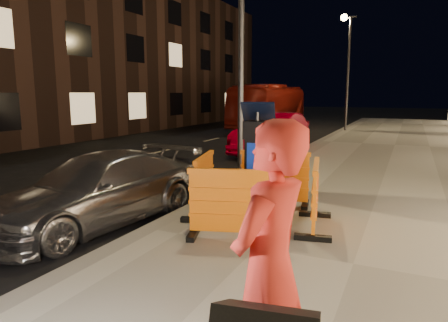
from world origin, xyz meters
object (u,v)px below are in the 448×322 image
at_px(barrier_bldgside, 315,196).
at_px(car_silver, 100,223).
at_px(barrier_front, 233,204).
at_px(barrier_back, 275,178).
at_px(bus_doubledecker, 270,128).
at_px(car_red, 272,154).
at_px(parking_kiosk, 257,165).
at_px(man, 269,270).
at_px(barrier_kerbside, 204,184).

distance_m(barrier_bldgside, car_silver, 3.62).
xyz_separation_m(barrier_bldgside, car_silver, (-3.45, -0.88, -0.65)).
bearing_deg(car_silver, barrier_front, 6.68).
relative_size(barrier_back, bus_doubledecker, 0.13).
relative_size(barrier_bldgside, car_silver, 0.32).
bearing_deg(barrier_bldgside, barrier_front, 123.95).
bearing_deg(barrier_bldgside, car_red, 11.63).
bearing_deg(barrier_front, bus_doubledecker, 89.02).
relative_size(parking_kiosk, car_red, 0.40).
relative_size(parking_kiosk, man, 0.95).
bearing_deg(car_red, man, -70.59).
bearing_deg(barrier_front, car_silver, 160.30).
xyz_separation_m(barrier_back, barrier_kerbside, (-0.95, -0.95, 0.00)).
xyz_separation_m(barrier_front, barrier_bldgside, (0.95, 0.95, 0.00)).
height_order(barrier_front, barrier_back, same).
bearing_deg(barrier_kerbside, barrier_bldgside, -105.05).
bearing_deg(barrier_kerbside, car_silver, 104.41).
xyz_separation_m(parking_kiosk, man, (1.45, -3.66, 0.05)).
xyz_separation_m(car_red, bus_doubledecker, (-3.55, 10.35, 0.00)).
xyz_separation_m(car_silver, man, (3.95, -2.78, 1.10)).
distance_m(barrier_bldgside, car_red, 8.55).
height_order(barrier_back, barrier_kerbside, same).
bearing_deg(barrier_kerbside, parking_kiosk, -105.05).
height_order(car_red, man, man).
relative_size(barrier_kerbside, bus_doubledecker, 0.13).
bearing_deg(barrier_bldgside, car_silver, 93.21).
height_order(barrier_back, man, man).
bearing_deg(barrier_kerbside, barrier_back, -60.05).
relative_size(barrier_bldgside, bus_doubledecker, 0.13).
bearing_deg(man, bus_doubledecker, -151.15).
relative_size(barrier_front, car_red, 0.29).
bearing_deg(bus_doubledecker, barrier_back, -73.50).
relative_size(car_silver, man, 2.13).
bearing_deg(man, parking_kiosk, -148.11).
xyz_separation_m(barrier_back, car_red, (-2.34, 6.91, -0.65)).
bearing_deg(bus_doubledecker, parking_kiosk, -74.42).
distance_m(parking_kiosk, car_silver, 2.85).
bearing_deg(barrier_back, man, -82.62).
bearing_deg(barrier_back, parking_kiosk, -100.05).
distance_m(car_red, bus_doubledecker, 10.95).
distance_m(barrier_kerbside, car_red, 8.01).
relative_size(parking_kiosk, barrier_back, 1.40).
relative_size(barrier_front, man, 0.68).
distance_m(barrier_front, man, 3.11).
xyz_separation_m(barrier_back, man, (1.45, -4.61, 0.45)).
height_order(barrier_kerbside, car_red, barrier_kerbside).
distance_m(parking_kiosk, bus_doubledecker, 19.17).
xyz_separation_m(barrier_front, barrier_kerbside, (-0.95, 0.95, 0.00)).
height_order(parking_kiosk, man, man).
height_order(bus_doubledecker, man, man).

